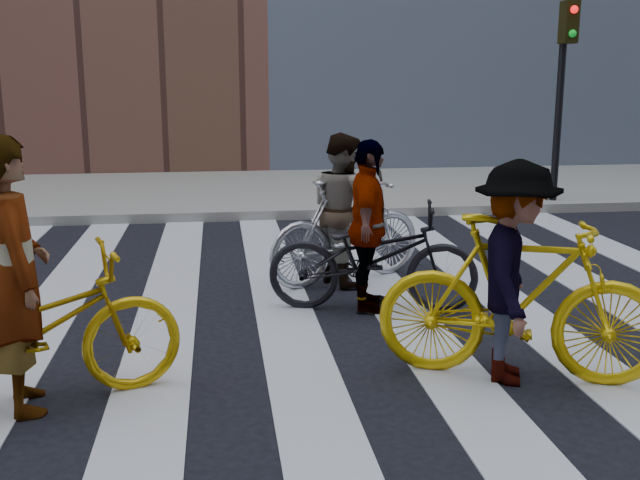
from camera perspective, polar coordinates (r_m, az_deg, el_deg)
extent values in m
plane|color=black|center=(6.76, 2.29, -6.45)|extent=(100.00, 100.00, 0.00)
cube|color=gray|center=(14.00, -3.10, 3.75)|extent=(100.00, 5.00, 0.15)
cube|color=silver|center=(6.85, -21.17, -6.99)|extent=(0.55, 10.00, 0.01)
cube|color=silver|center=(6.68, -11.89, -6.89)|extent=(0.55, 10.00, 0.01)
cube|color=silver|center=(6.68, -2.39, -6.60)|extent=(0.55, 10.00, 0.01)
cube|color=silver|center=(6.87, 6.84, -6.16)|extent=(0.55, 10.00, 0.01)
cube|color=silver|center=(7.22, 15.36, -5.60)|extent=(0.55, 10.00, 0.01)
cube|color=silver|center=(7.71, 22.93, -5.00)|extent=(0.55, 10.00, 0.01)
cylinder|color=black|center=(12.95, 17.72, 9.27)|extent=(0.12, 0.12, 3.20)
cube|color=black|center=(12.83, 18.44, 15.47)|extent=(0.22, 0.28, 0.65)
sphere|color=red|center=(12.70, 18.81, 16.30)|extent=(0.12, 0.12, 0.12)
sphere|color=#0CCC26|center=(12.68, 18.69, 14.68)|extent=(0.12, 0.12, 0.12)
imported|color=#D3A10B|center=(5.33, -21.33, -6.52)|extent=(2.14, 1.32, 1.06)
imported|color=silver|center=(7.98, 2.08, 0.72)|extent=(1.94, 1.25, 1.13)
imported|color=#E5B50C|center=(5.59, 14.94, -4.36)|extent=(2.10, 1.26, 1.22)
imported|color=black|center=(7.03, 4.04, -1.32)|extent=(2.07, 1.11, 1.03)
imported|color=slate|center=(5.24, -22.19, -2.54)|extent=(0.63, 0.77, 1.83)
imported|color=slate|center=(7.93, 1.73, 2.39)|extent=(0.87, 0.96, 1.61)
imported|color=slate|center=(5.52, 14.58, -2.44)|extent=(0.93, 1.19, 1.61)
imported|color=slate|center=(6.96, 3.67, 1.01)|extent=(0.60, 1.01, 1.62)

